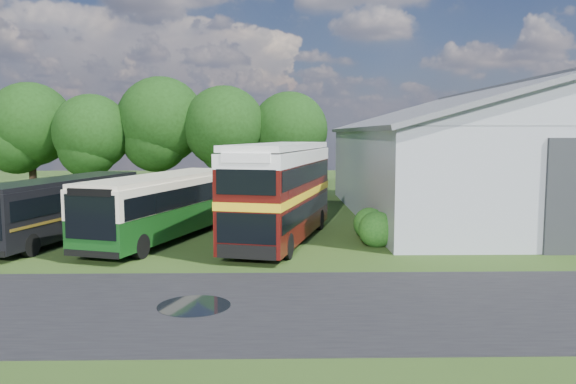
{
  "coord_description": "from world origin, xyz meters",
  "views": [
    {
      "loc": [
        0.99,
        -19.45,
        5.16
      ],
      "look_at": [
        1.55,
        8.0,
        2.31
      ],
      "focal_mm": 35.0,
      "sensor_mm": 36.0,
      "label": 1
    }
  ],
  "objects_px": {
    "bus_maroon_double": "(281,193)",
    "bus_green_single": "(164,205)",
    "storage_shed": "(497,150)",
    "bus_dark_single": "(62,207)"
  },
  "relations": [
    {
      "from": "bus_maroon_double",
      "to": "bus_green_single",
      "type": "bearing_deg",
      "value": -170.98
    },
    {
      "from": "storage_shed",
      "to": "bus_dark_single",
      "type": "height_order",
      "value": "storage_shed"
    },
    {
      "from": "bus_maroon_double",
      "to": "bus_dark_single",
      "type": "distance_m",
      "value": 10.77
    },
    {
      "from": "bus_green_single",
      "to": "bus_maroon_double",
      "type": "xyz_separation_m",
      "value": [
        5.71,
        -0.56,
        0.66
      ]
    },
    {
      "from": "bus_maroon_double",
      "to": "bus_dark_single",
      "type": "height_order",
      "value": "bus_maroon_double"
    },
    {
      "from": "bus_green_single",
      "to": "bus_maroon_double",
      "type": "height_order",
      "value": "bus_maroon_double"
    },
    {
      "from": "bus_green_single",
      "to": "bus_dark_single",
      "type": "height_order",
      "value": "bus_green_single"
    },
    {
      "from": "storage_shed",
      "to": "bus_dark_single",
      "type": "relative_size",
      "value": 2.22
    },
    {
      "from": "storage_shed",
      "to": "bus_green_single",
      "type": "relative_size",
      "value": 2.1
    },
    {
      "from": "bus_maroon_double",
      "to": "bus_dark_single",
      "type": "bearing_deg",
      "value": -169.41
    }
  ]
}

